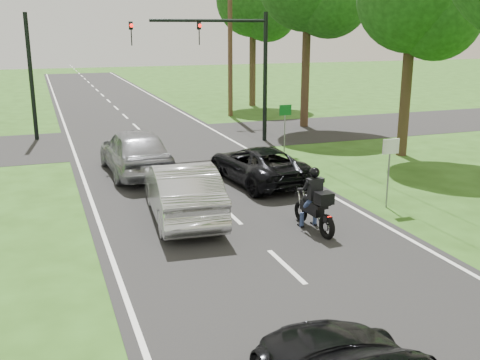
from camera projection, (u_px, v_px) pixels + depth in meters
name	position (u px, v px, depth m)	size (l,w,h in m)	color
ground	(286.00, 267.00, 12.84)	(140.00, 140.00, 0.00)	#274914
road	(180.00, 168.00, 21.92)	(8.00, 100.00, 0.01)	black
cross_road	(150.00, 140.00, 27.36)	(60.00, 7.00, 0.01)	black
motorcycle_rider	(315.00, 206.00, 14.98)	(0.58, 2.05, 1.76)	black
dark_suv	(258.00, 165.00, 19.67)	(2.13, 4.62, 1.28)	black
silver_sedan	(182.00, 191.00, 15.93)	(1.70, 4.89, 1.61)	silver
silver_suv	(135.00, 151.00, 20.78)	(2.06, 5.13, 1.75)	gray
traffic_signal	(228.00, 54.00, 25.55)	(6.38, 0.44, 6.00)	black
signal_pole_far	(31.00, 78.00, 26.68)	(0.20, 0.20, 6.00)	black
utility_pole_far	(230.00, 31.00, 33.51)	(1.60, 0.28, 10.00)	brown
sign_white	(390.00, 156.00, 16.67)	(0.55, 0.07, 2.12)	slate
sign_green	(285.00, 117.00, 24.00)	(0.55, 0.07, 2.12)	slate
tree_row_c	(421.00, 3.00, 22.39)	(4.80, 4.65, 8.76)	#332316
tree_row_e	(258.00, 4.00, 37.55)	(5.28, 5.12, 9.61)	#332316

